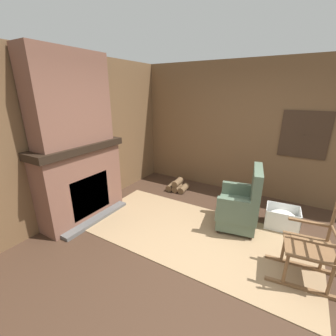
% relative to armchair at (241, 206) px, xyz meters
% --- Properties ---
extents(ground_plane, '(14.00, 14.00, 0.00)m').
position_rel_armchair_xyz_m(ground_plane, '(-0.18, -1.04, -0.37)').
color(ground_plane, '#3D281C').
extents(wood_panel_wall_left, '(0.06, 5.47, 2.67)m').
position_rel_armchair_xyz_m(wood_panel_wall_left, '(-2.64, -1.04, 0.97)').
color(wood_panel_wall_left, brown).
rests_on(wood_panel_wall_left, ground).
extents(wood_panel_wall_back, '(5.47, 0.09, 2.67)m').
position_rel_armchair_xyz_m(wood_panel_wall_back, '(-0.16, 1.42, 0.97)').
color(wood_panel_wall_back, brown).
rests_on(wood_panel_wall_back, ground).
extents(fireplace_hearth, '(0.63, 1.53, 1.29)m').
position_rel_armchair_xyz_m(fireplace_hearth, '(-2.39, -1.04, 0.27)').
color(fireplace_hearth, brown).
rests_on(fireplace_hearth, ground).
extents(chimney_breast, '(0.37, 1.26, 1.36)m').
position_rel_armchair_xyz_m(chimney_breast, '(-2.40, -1.04, 1.60)').
color(chimney_breast, brown).
rests_on(chimney_breast, fireplace_hearth).
extents(area_rug, '(3.44, 1.63, 0.01)m').
position_rel_armchair_xyz_m(area_rug, '(-0.56, -0.55, -0.36)').
color(area_rug, '#997A56').
rests_on(area_rug, ground).
extents(armchair, '(0.72, 0.82, 1.01)m').
position_rel_armchair_xyz_m(armchair, '(0.00, 0.00, 0.00)').
color(armchair, '#516651').
rests_on(armchair, ground).
extents(rocking_chair, '(0.85, 0.54, 1.21)m').
position_rel_armchair_xyz_m(rocking_chair, '(0.95, -0.70, 0.04)').
color(rocking_chair, brown).
rests_on(rocking_chair, ground).
extents(firewood_stack, '(0.45, 0.37, 0.26)m').
position_rel_armchair_xyz_m(firewood_stack, '(-1.52, 0.72, -0.27)').
color(firewood_stack, brown).
rests_on(firewood_stack, ground).
extents(laundry_basket, '(0.53, 0.44, 0.33)m').
position_rel_armchair_xyz_m(laundry_basket, '(0.59, 0.33, -0.20)').
color(laundry_basket, white).
rests_on(laundry_basket, ground).
extents(oil_lamp_vase, '(0.11, 0.11, 0.32)m').
position_rel_armchair_xyz_m(oil_lamp_vase, '(-2.44, -1.60, 1.04)').
color(oil_lamp_vase, silver).
rests_on(oil_lamp_vase, fireplace_hearth).
extents(storage_case, '(0.15, 0.27, 0.12)m').
position_rel_armchair_xyz_m(storage_case, '(-2.44, -0.95, 0.98)').
color(storage_case, gray).
rests_on(storage_case, fireplace_hearth).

